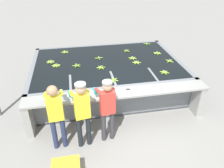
% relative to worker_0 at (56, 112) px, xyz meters
% --- Properties ---
extents(ground_plane, '(80.00, 80.00, 0.00)m').
position_rel_worker_0_xyz_m(ground_plane, '(1.47, 0.33, -0.97)').
color(ground_plane, gray).
rests_on(ground_plane, ground).
extents(wash_tank, '(4.57, 3.13, 0.92)m').
position_rel_worker_0_xyz_m(wash_tank, '(1.47, 2.33, -0.51)').
color(wash_tank, gray).
rests_on(wash_tank, ground).
extents(work_ledge, '(4.57, 0.45, 0.92)m').
position_rel_worker_0_xyz_m(work_ledge, '(1.47, 0.55, -0.32)').
color(work_ledge, '#9E9E99').
rests_on(work_ledge, ground).
extents(worker_0, '(0.43, 0.72, 1.62)m').
position_rel_worker_0_xyz_m(worker_0, '(0.00, 0.00, 0.00)').
color(worker_0, navy).
rests_on(worker_0, ground).
extents(worker_1, '(0.47, 0.74, 1.64)m').
position_rel_worker_0_xyz_m(worker_1, '(0.55, -0.04, 0.02)').
color(worker_1, '#1E2328').
rests_on(worker_1, ground).
extents(worker_2, '(0.45, 0.73, 1.58)m').
position_rel_worker_0_xyz_m(worker_2, '(1.10, 0.04, -0.02)').
color(worker_2, '#38383D').
rests_on(worker_2, ground).
extents(banana_bunch_floating_0, '(0.28, 0.28, 0.08)m').
position_rel_worker_0_xyz_m(banana_bunch_floating_0, '(2.37, 2.09, -0.03)').
color(banana_bunch_floating_0, '#9EC642').
rests_on(banana_bunch_floating_0, wash_tank).
extents(banana_bunch_floating_1, '(0.28, 0.26, 0.08)m').
position_rel_worker_0_xyz_m(banana_bunch_floating_1, '(1.24, 1.95, -0.03)').
color(banana_bunch_floating_1, '#8CB738').
rests_on(banana_bunch_floating_1, wash_tank).
extents(banana_bunch_floating_2, '(0.27, 0.28, 0.08)m').
position_rel_worker_0_xyz_m(banana_bunch_floating_2, '(1.47, 1.16, -0.03)').
color(banana_bunch_floating_2, '#7FAD33').
rests_on(banana_bunch_floating_2, wash_tank).
extents(banana_bunch_floating_3, '(0.28, 0.28, 0.08)m').
position_rel_worker_0_xyz_m(banana_bunch_floating_3, '(-0.06, 2.34, -0.03)').
color(banana_bunch_floating_3, '#9EC642').
rests_on(banana_bunch_floating_3, wash_tank).
extents(banana_bunch_floating_4, '(0.28, 0.28, 0.08)m').
position_rel_worker_0_xyz_m(banana_bunch_floating_4, '(3.26, 2.68, -0.03)').
color(banana_bunch_floating_4, '#9EC642').
rests_on(banana_bunch_floating_4, wash_tank).
extents(banana_bunch_floating_5, '(0.27, 0.28, 0.08)m').
position_rel_worker_0_xyz_m(banana_bunch_floating_5, '(0.20, 3.36, -0.03)').
color(banana_bunch_floating_5, '#9EC642').
rests_on(banana_bunch_floating_5, wash_tank).
extents(banana_bunch_floating_6, '(0.24, 0.24, 0.08)m').
position_rel_worker_0_xyz_m(banana_bunch_floating_6, '(2.30, 3.07, -0.03)').
color(banana_bunch_floating_6, '#75A333').
rests_on(banana_bunch_floating_6, wash_tank).
extents(banana_bunch_floating_7, '(0.27, 0.27, 0.08)m').
position_rel_worker_0_xyz_m(banana_bunch_floating_7, '(3.21, 3.60, -0.03)').
color(banana_bunch_floating_7, '#75A333').
rests_on(banana_bunch_floating_7, wash_tank).
extents(banana_bunch_floating_8, '(0.25, 0.25, 0.08)m').
position_rel_worker_0_xyz_m(banana_bunch_floating_8, '(3.41, 2.00, -0.03)').
color(banana_bunch_floating_8, '#9EC642').
rests_on(banana_bunch_floating_8, wash_tank).
extents(banana_bunch_floating_9, '(0.26, 0.28, 0.08)m').
position_rel_worker_0_xyz_m(banana_bunch_floating_9, '(2.96, 1.32, -0.03)').
color(banana_bunch_floating_9, '#8CB738').
rests_on(banana_bunch_floating_9, wash_tank).
extents(banana_bunch_floating_10, '(0.28, 0.28, 0.08)m').
position_rel_worker_0_xyz_m(banana_bunch_floating_10, '(1.27, 2.65, -0.03)').
color(banana_bunch_floating_10, '#75A333').
rests_on(banana_bunch_floating_10, wash_tank).
extents(banana_bunch_floating_11, '(0.27, 0.28, 0.08)m').
position_rel_worker_0_xyz_m(banana_bunch_floating_11, '(0.54, 2.22, -0.03)').
color(banana_bunch_floating_11, '#75A333').
rests_on(banana_bunch_floating_11, wash_tank).
extents(banana_bunch_floating_12, '(0.26, 0.28, 0.08)m').
position_rel_worker_0_xyz_m(banana_bunch_floating_12, '(2.33, 2.43, -0.03)').
color(banana_bunch_floating_12, '#93BC3D').
rests_on(banana_bunch_floating_12, wash_tank).
extents(banana_bunch_floating_13, '(0.28, 0.28, 0.08)m').
position_rel_worker_0_xyz_m(banana_bunch_floating_13, '(-0.24, 2.64, -0.03)').
color(banana_bunch_floating_13, '#93BC3D').
rests_on(banana_bunch_floating_13, wash_tank).
extents(knife_0, '(0.35, 0.11, 0.02)m').
position_rel_worker_0_xyz_m(knife_0, '(1.79, 0.63, -0.04)').
color(knife_0, silver).
rests_on(knife_0, work_ledge).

